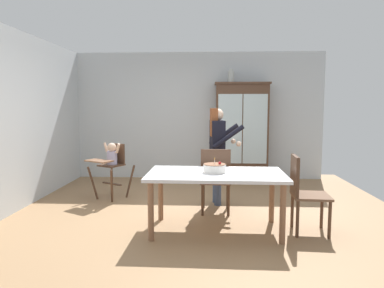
# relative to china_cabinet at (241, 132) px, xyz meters

# --- Properties ---
(ground_plane) EXTENTS (6.24, 6.24, 0.00)m
(ground_plane) POSITION_rel_china_cabinet_xyz_m (-0.92, -2.37, -1.03)
(ground_plane) COLOR #93704C
(wall_back) EXTENTS (5.32, 0.06, 2.70)m
(wall_back) POSITION_rel_china_cabinet_xyz_m (-0.92, 0.26, 0.32)
(wall_back) COLOR silver
(wall_back) RESTS_ON ground_plane
(wall_left) EXTENTS (0.06, 5.32, 2.70)m
(wall_left) POSITION_rel_china_cabinet_xyz_m (-3.55, -2.37, 0.32)
(wall_left) COLOR silver
(wall_left) RESTS_ON ground_plane
(china_cabinet) EXTENTS (1.12, 0.48, 2.05)m
(china_cabinet) POSITION_rel_china_cabinet_xyz_m (0.00, 0.00, 0.00)
(china_cabinet) COLOR #4C3323
(china_cabinet) RESTS_ON ground_plane
(ceramic_vase) EXTENTS (0.13, 0.13, 0.27)m
(ceramic_vase) POSITION_rel_china_cabinet_xyz_m (-0.23, 0.00, 1.14)
(ceramic_vase) COLOR #B2B7B2
(ceramic_vase) RESTS_ON china_cabinet
(high_chair_with_toddler) EXTENTS (0.78, 0.84, 0.95)m
(high_chair_with_toddler) POSITION_rel_china_cabinet_xyz_m (-2.32, -1.55, -0.37)
(high_chair_with_toddler) COLOR #4C3323
(high_chair_with_toddler) RESTS_ON ground_plane
(adult_person) EXTENTS (0.55, 0.54, 1.53)m
(adult_person) POSITION_rel_china_cabinet_xyz_m (-0.53, -1.80, -0.06)
(adult_person) COLOR #3D4C6B
(adult_person) RESTS_ON ground_plane
(dining_table) EXTENTS (1.70, 0.96, 0.74)m
(dining_table) POSITION_rel_china_cabinet_xyz_m (-0.58, -3.03, -0.37)
(dining_table) COLOR silver
(dining_table) RESTS_ON ground_plane
(birthday_cake) EXTENTS (0.28, 0.28, 0.19)m
(birthday_cake) POSITION_rel_china_cabinet_xyz_m (-0.60, -3.02, -0.23)
(birthday_cake) COLOR white
(birthday_cake) RESTS_ON dining_table
(dining_chair_far_side) EXTENTS (0.45, 0.45, 0.96)m
(dining_chair_far_side) POSITION_rel_china_cabinet_xyz_m (-0.57, -2.35, -0.47)
(dining_chair_far_side) COLOR #4C3323
(dining_chair_far_side) RESTS_ON ground_plane
(dining_chair_right_end) EXTENTS (0.47, 0.47, 0.96)m
(dining_chair_right_end) POSITION_rel_china_cabinet_xyz_m (0.48, -3.04, -0.47)
(dining_chair_right_end) COLOR #4C3323
(dining_chair_right_end) RESTS_ON ground_plane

